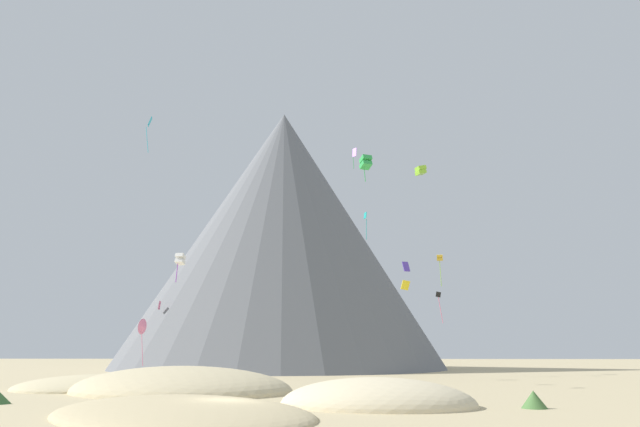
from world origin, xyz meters
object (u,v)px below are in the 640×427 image
bush_near_left (448,399)px  kite_rainbow_low (159,305)px  kite_cyan_high (149,127)px  bush_near_right (534,399)px  kite_magenta_low (290,288)px  kite_white_low (180,259)px  kite_green_mid (366,162)px  kite_gold_mid (440,258)px  kite_yellow_low (405,285)px  rock_massif (276,242)px  kite_black_low (439,301)px  kite_lime_high (421,170)px  kite_indigo_low (406,267)px  kite_violet_high (354,154)px  kite_teal_mid (366,220)px  kite_pink_low (143,327)px

bush_near_left → kite_rainbow_low: bearing=124.1°
kite_rainbow_low → kite_cyan_high: bearing=54.8°
bush_near_right → kite_magenta_low: kite_magenta_low is taller
kite_white_low → kite_green_mid: bearing=-151.3°
kite_white_low → kite_gold_mid: bearing=-123.3°
bush_near_right → kite_yellow_low: size_ratio=1.43×
bush_near_left → kite_cyan_high: 60.04m
rock_massif → kite_cyan_high: 42.44m
bush_near_left → kite_magenta_low: kite_magenta_low is taller
kite_green_mid → kite_rainbow_low: size_ratio=2.17×
kite_green_mid → kite_black_low: (11.12, 20.85, -13.86)m
kite_green_mid → kite_white_low: 23.27m
kite_magenta_low → kite_green_mid: (11.05, -28.56, 11.11)m
kite_yellow_low → rock_massif: bearing=-48.3°
rock_massif → kite_yellow_low: bearing=-67.7°
kite_magenta_low → kite_lime_high: 28.15m
kite_indigo_low → kite_violet_high: bearing=96.6°
kite_green_mid → kite_yellow_low: size_ratio=2.75×
kite_cyan_high → kite_white_low: kite_cyan_high is taller
kite_violet_high → kite_gold_mid: bearing=76.4°
bush_near_right → kite_gold_mid: (3.81, 51.32, 17.21)m
kite_lime_high → kite_violet_high: size_ratio=0.51×
kite_gold_mid → kite_violet_high: kite_violet_high is taller
kite_black_low → kite_violet_high: (-11.59, 9.35, 25.88)m
bush_near_left → kite_teal_mid: 51.62m
kite_indigo_low → kite_pink_low: kite_indigo_low is taller
bush_near_right → rock_massif: bearing=108.6°
rock_massif → kite_violet_high: rock_massif is taller
bush_near_left → kite_violet_high: bearing=94.6°
kite_teal_mid → bush_near_right: bearing=-147.6°
kite_magenta_low → kite_lime_high: kite_lime_high is taller
kite_lime_high → kite_magenta_low: bearing=-120.5°
bush_near_left → kite_indigo_low: size_ratio=2.06×
kite_magenta_low → kite_teal_mid: 16.36m
kite_yellow_low → kite_violet_high: bearing=-61.2°
kite_gold_mid → kite_rainbow_low: 46.57m
kite_black_low → kite_indigo_low: bearing=-87.5°
kite_pink_low → kite_black_low: bearing=-62.5°
kite_teal_mid → kite_rainbow_low: 37.07m
kite_green_mid → kite_yellow_low: kite_green_mid is taller
kite_yellow_low → kite_lime_high: bearing=-84.6°
bush_near_right → kite_black_low: kite_black_low is taller
kite_yellow_low → kite_gold_mid: size_ratio=0.22×
kite_yellow_low → kite_pink_low: 33.33m
bush_near_left → kite_black_low: 45.33m
kite_pink_low → kite_cyan_high: (-2.38, 2.99, 28.27)m
kite_gold_mid → kite_magenta_low: bearing=-169.5°
kite_yellow_low → kite_rainbow_low: size_ratio=0.79×
kite_magenta_low → kite_indigo_low: 34.69m
kite_pink_low → kite_lime_high: 48.00m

